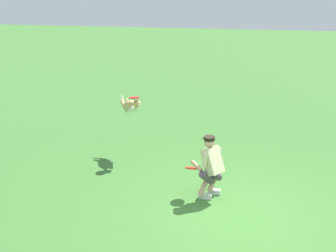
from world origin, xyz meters
The scene contains 5 objects.
ground_plane centered at (0.00, 0.00, 0.00)m, with size 60.00×60.00×0.00m, color #3D7230.
person centered at (0.59, -0.67, 0.70)m, with size 0.71×0.61×1.29m.
dog centered at (2.73, -2.56, 1.27)m, with size 0.73×0.84×0.50m.
frisbee_flying centered at (2.56, -2.27, 1.57)m, with size 0.24×0.24×0.02m, color red.
frisbee_held centered at (0.98, -0.66, 0.61)m, with size 0.27×0.27×0.02m, color red.
Camera 1 is at (0.07, 7.21, 4.29)m, focal length 45.99 mm.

